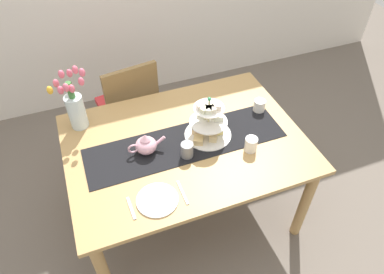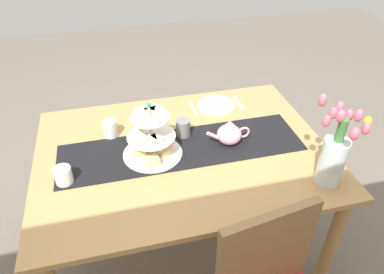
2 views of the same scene
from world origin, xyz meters
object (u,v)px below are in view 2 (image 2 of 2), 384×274
Objects in this scene: fork_left at (238,102)px; dinner_plate_left at (216,105)px; knife_left at (193,108)px; mug_grey at (183,128)px; dining_table at (183,164)px; teapot at (229,134)px; tulip_vase at (335,153)px; cream_jug at (63,176)px; tiered_cake_stand at (152,139)px; mug_white_text at (110,129)px.

dinner_plate_left is at bearing 0.00° from fork_left.
mug_grey reaches higher than knife_left.
teapot is at bearing 180.00° from dining_table.
tulip_vase is 1.22m from cream_jug.
tiered_cake_stand is (0.15, 0.00, 0.19)m from dining_table.
dinner_plate_left is 2.42× the size of mug_grey.
knife_left is (0.10, -0.37, -0.06)m from teapot.
teapot is at bearing 83.26° from dinner_plate_left.
dinner_plate_left is 0.15m from fork_left.
mug_white_text reaches higher than cream_jug.
dinner_plate_left reaches higher than dining_table.
fork_left reaches higher than dining_table.
dining_table is 3.30× the size of tulip_vase.
knife_left is at bearing -129.10° from tiered_cake_stand.
tiered_cake_stand is at bearing 39.79° from dinner_plate_left.
cream_jug is at bearing 10.16° from dining_table.
tulip_vase is at bearing 120.49° from knife_left.
tiered_cake_stand reaches higher than teapot.
tiered_cake_stand is at bearing 33.72° from mug_grey.
teapot is 2.51× the size of mug_grey.
tulip_vase is 4.75× the size of mug_grey.
dining_table is at bearing 68.00° from knife_left.
tiered_cake_stand is 0.71m from fork_left.
dining_table is at bearing -32.94° from tulip_vase.
mug_grey is at bearing 43.47° from dinner_plate_left.
knife_left is (0.29, 0.00, 0.00)m from fork_left.
teapot is 0.42m from fork_left.
teapot is (-0.40, -0.00, -0.04)m from tiered_cake_stand.
dining_table is 15.67× the size of mug_white_text.
dinner_plate_left is at bearing -96.74° from teapot.
tiered_cake_stand is 3.20× the size of mug_white_text.
tulip_vase reaches higher than knife_left.
fork_left is (-1.02, -0.48, -0.04)m from cream_jug.
mug_grey reaches higher than cream_jug.
tiered_cake_stand is 1.32× the size of dinner_plate_left.
cream_jug is 0.87m from knife_left.
mug_grey is (-0.61, -0.23, 0.01)m from cream_jug.
dinner_plate_left is 0.15m from knife_left.
fork_left is (-0.19, -0.37, -0.06)m from teapot.
tulip_vase is at bearing 131.80° from teapot.
knife_left is at bearing -112.00° from dining_table.
fork_left and knife_left have the same top height.
fork_left is (-0.59, -0.37, -0.09)m from tiered_cake_stand.
dining_table is 0.61m from cream_jug.
tulip_vase is 0.79m from fork_left.
dinner_plate_left is (-0.04, -0.37, -0.05)m from teapot.
dinner_plate_left is (0.30, -0.76, -0.16)m from tulip_vase.
tulip_vase is (-0.35, 0.39, 0.11)m from teapot.
knife_left is 0.28m from mug_grey.
dining_table is 0.59m from fork_left.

